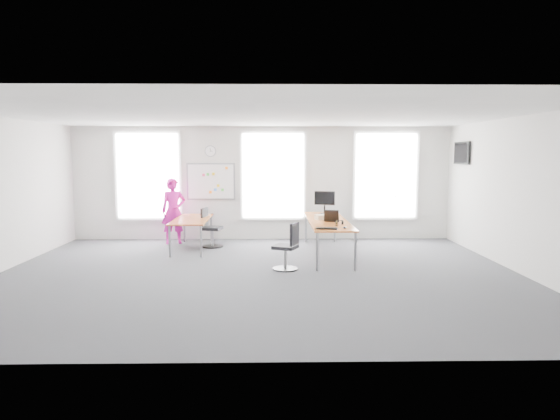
{
  "coord_description": "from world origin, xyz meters",
  "views": [
    {
      "loc": [
        0.24,
        -9.27,
        2.29
      ],
      "look_at": [
        0.43,
        1.2,
        1.1
      ],
      "focal_mm": 32.0,
      "sensor_mm": 36.0,
      "label": 1
    }
  ],
  "objects_px": {
    "desk_right": "(327,222)",
    "desk_left": "(192,221)",
    "person": "(174,211)",
    "monitor": "(325,200)",
    "chair_left": "(210,230)",
    "headphones": "(339,222)",
    "chair_right": "(288,249)",
    "keyboard": "(327,229)"
  },
  "relations": [
    {
      "from": "person",
      "to": "headphones",
      "type": "bearing_deg",
      "value": -46.36
    },
    {
      "from": "desk_right",
      "to": "keyboard",
      "type": "xyz_separation_m",
      "value": [
        -0.17,
        -1.35,
        0.06
      ]
    },
    {
      "from": "headphones",
      "to": "monitor",
      "type": "xyz_separation_m",
      "value": [
        -0.11,
        1.85,
        0.3
      ]
    },
    {
      "from": "desk_left",
      "to": "person",
      "type": "xyz_separation_m",
      "value": [
        -0.58,
        0.77,
        0.16
      ]
    },
    {
      "from": "chair_left",
      "to": "person",
      "type": "height_order",
      "value": "person"
    },
    {
      "from": "monitor",
      "to": "desk_right",
      "type": "bearing_deg",
      "value": -77.19
    },
    {
      "from": "desk_right",
      "to": "chair_left",
      "type": "xyz_separation_m",
      "value": [
        -2.77,
        1.0,
        -0.32
      ]
    },
    {
      "from": "monitor",
      "to": "headphones",
      "type": "bearing_deg",
      "value": -70.85
    },
    {
      "from": "chair_left",
      "to": "headphones",
      "type": "bearing_deg",
      "value": -107.56
    },
    {
      "from": "chair_left",
      "to": "person",
      "type": "distance_m",
      "value": 1.17
    },
    {
      "from": "desk_left",
      "to": "chair_left",
      "type": "bearing_deg",
      "value": 35.66
    },
    {
      "from": "desk_right",
      "to": "headphones",
      "type": "xyz_separation_m",
      "value": [
        0.17,
        -0.71,
        0.1
      ]
    },
    {
      "from": "desk_left",
      "to": "chair_left",
      "type": "height_order",
      "value": "chair_left"
    },
    {
      "from": "desk_right",
      "to": "headphones",
      "type": "distance_m",
      "value": 0.74
    },
    {
      "from": "keyboard",
      "to": "monitor",
      "type": "relative_size",
      "value": 0.76
    },
    {
      "from": "chair_right",
      "to": "monitor",
      "type": "distance_m",
      "value": 2.88
    },
    {
      "from": "keyboard",
      "to": "headphones",
      "type": "relative_size",
      "value": 2.65
    },
    {
      "from": "desk_left",
      "to": "chair_left",
      "type": "distance_m",
      "value": 0.55
    },
    {
      "from": "keyboard",
      "to": "person",
      "type": "bearing_deg",
      "value": 158.64
    },
    {
      "from": "desk_right",
      "to": "person",
      "type": "height_order",
      "value": "person"
    },
    {
      "from": "desk_right",
      "to": "keyboard",
      "type": "distance_m",
      "value": 1.36
    },
    {
      "from": "desk_left",
      "to": "monitor",
      "type": "relative_size",
      "value": 3.58
    },
    {
      "from": "keyboard",
      "to": "headphones",
      "type": "distance_m",
      "value": 0.72
    },
    {
      "from": "chair_right",
      "to": "chair_left",
      "type": "relative_size",
      "value": 0.98
    },
    {
      "from": "chair_left",
      "to": "headphones",
      "type": "relative_size",
      "value": 5.9
    },
    {
      "from": "desk_right",
      "to": "chair_left",
      "type": "height_order",
      "value": "chair_left"
    },
    {
      "from": "chair_left",
      "to": "headphones",
      "type": "distance_m",
      "value": 3.43
    },
    {
      "from": "desk_right",
      "to": "desk_left",
      "type": "bearing_deg",
      "value": 167.28
    },
    {
      "from": "chair_left",
      "to": "headphones",
      "type": "height_order",
      "value": "chair_left"
    },
    {
      "from": "keyboard",
      "to": "monitor",
      "type": "bearing_deg",
      "value": 101.86
    },
    {
      "from": "desk_left",
      "to": "keyboard",
      "type": "distance_m",
      "value": 3.65
    },
    {
      "from": "person",
      "to": "keyboard",
      "type": "height_order",
      "value": "person"
    },
    {
      "from": "chair_right",
      "to": "chair_left",
      "type": "height_order",
      "value": "chair_left"
    },
    {
      "from": "desk_left",
      "to": "keyboard",
      "type": "xyz_separation_m",
      "value": [
        3.0,
        -2.07,
        0.13
      ]
    },
    {
      "from": "desk_left",
      "to": "monitor",
      "type": "distance_m",
      "value": 3.29
    },
    {
      "from": "person",
      "to": "monitor",
      "type": "distance_m",
      "value": 3.84
    },
    {
      "from": "monitor",
      "to": "person",
      "type": "bearing_deg",
      "value": -169.63
    },
    {
      "from": "headphones",
      "to": "desk_left",
      "type": "bearing_deg",
      "value": 166.99
    },
    {
      "from": "chair_left",
      "to": "person",
      "type": "relative_size",
      "value": 0.58
    },
    {
      "from": "desk_left",
      "to": "chair_right",
      "type": "height_order",
      "value": "chair_right"
    },
    {
      "from": "monitor",
      "to": "desk_left",
      "type": "bearing_deg",
      "value": -156.95
    },
    {
      "from": "desk_left",
      "to": "person",
      "type": "distance_m",
      "value": 0.98
    }
  ]
}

